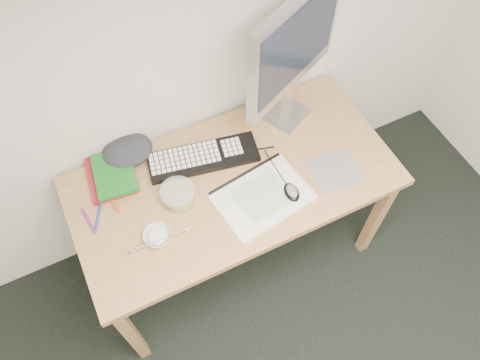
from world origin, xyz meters
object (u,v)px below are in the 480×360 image
object	(u,v)px
desk	(234,189)
monitor	(294,48)
sketchpad	(262,196)
rice_bowl	(158,236)
keyboard	(203,157)

from	to	relation	value
desk	monitor	xyz separation A→B (m)	(0.38, 0.22, 0.49)
desk	sketchpad	size ratio (longest dim) A/B	3.65
monitor	rice_bowl	world-z (taller)	monitor
keyboard	monitor	distance (m)	0.60
sketchpad	monitor	world-z (taller)	monitor
keyboard	rice_bowl	distance (m)	0.42
desk	keyboard	bearing A→B (deg)	115.91
keyboard	rice_bowl	size ratio (longest dim) A/B	4.26
desk	keyboard	size ratio (longest dim) A/B	2.89
keyboard	rice_bowl	bearing A→B (deg)	-128.54
keyboard	rice_bowl	world-z (taller)	rice_bowl
desk	monitor	world-z (taller)	monitor
sketchpad	desk	bearing A→B (deg)	109.68
monitor	rice_bowl	xyz separation A→B (m)	(-0.77, -0.34, -0.39)
sketchpad	rice_bowl	size ratio (longest dim) A/B	3.38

